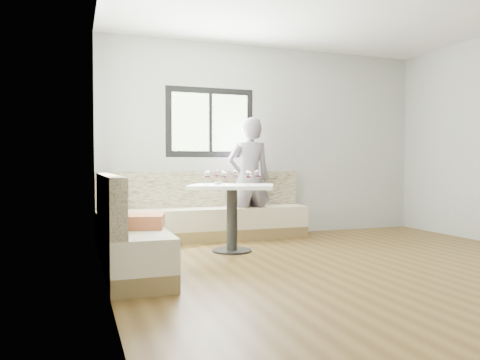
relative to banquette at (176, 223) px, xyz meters
name	(u,v)px	position (x,y,z in m)	size (l,w,h in m)	color
room	(354,129)	(1.51, -1.54, 1.08)	(5.01, 5.01, 2.81)	brown
banquette	(176,223)	(0.00, 0.00, 0.00)	(2.90, 2.80, 0.95)	olive
table	(232,201)	(0.62, -0.30, 0.27)	(1.21, 1.10, 0.81)	black
person	(249,178)	(1.16, 0.52, 0.52)	(0.62, 0.41, 1.70)	slate
olive_ramekin	(217,183)	(0.47, -0.21, 0.49)	(0.09, 0.09, 0.04)	white
wine_glass_a	(207,175)	(0.31, -0.32, 0.60)	(0.08, 0.08, 0.17)	white
wine_glass_b	(224,175)	(0.48, -0.45, 0.60)	(0.08, 0.08, 0.17)	white
wine_glass_c	(249,175)	(0.76, -0.50, 0.60)	(0.08, 0.08, 0.17)	white
wine_glass_d	(236,174)	(0.71, -0.19, 0.60)	(0.08, 0.08, 0.17)	white
wine_glass_e	(258,174)	(0.95, -0.31, 0.60)	(0.08, 0.08, 0.17)	white
wine_glass_f	(216,174)	(0.51, -0.03, 0.60)	(0.08, 0.08, 0.17)	white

